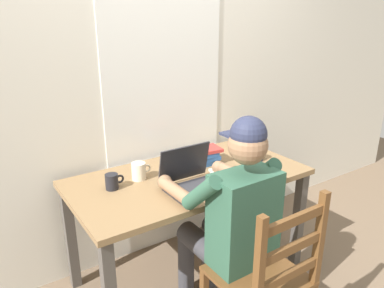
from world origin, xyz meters
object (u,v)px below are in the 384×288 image
(laptop, at_px, (192,179))
(book_stack_main, at_px, (205,156))
(coffee_mug_white, at_px, (139,171))
(desk, at_px, (189,189))
(wooden_chair, at_px, (266,280))
(coffee_mug_spare, at_px, (258,154))
(seated_person, at_px, (230,215))
(coffee_mug_dark, at_px, (112,181))
(computer_mouse, at_px, (237,179))

(laptop, height_order, book_stack_main, laptop)
(laptop, bearing_deg, coffee_mug_white, 126.81)
(desk, relative_size, wooden_chair, 1.54)
(coffee_mug_spare, xyz_separation_m, book_stack_main, (-0.34, 0.15, 0.01))
(laptop, relative_size, coffee_mug_white, 2.66)
(coffee_mug_white, relative_size, coffee_mug_spare, 1.06)
(seated_person, height_order, coffee_mug_dark, seated_person)
(seated_person, xyz_separation_m, coffee_mug_spare, (0.56, 0.40, 0.10))
(coffee_mug_white, height_order, coffee_mug_spare, coffee_mug_white)
(laptop, relative_size, computer_mouse, 3.30)
(seated_person, xyz_separation_m, laptop, (-0.04, 0.29, 0.11))
(wooden_chair, relative_size, coffee_mug_white, 7.65)
(wooden_chair, bearing_deg, coffee_mug_spare, 50.16)
(desk, distance_m, seated_person, 0.46)
(seated_person, bearing_deg, coffee_mug_dark, 129.22)
(seated_person, distance_m, coffee_mug_dark, 0.69)
(laptop, xyz_separation_m, coffee_mug_dark, (-0.39, 0.24, -0.01))
(coffee_mug_white, distance_m, coffee_mug_dark, 0.19)
(laptop, bearing_deg, coffee_mug_spare, 9.35)
(desk, bearing_deg, coffee_mug_dark, 170.43)
(seated_person, relative_size, laptop, 3.79)
(coffee_mug_dark, bearing_deg, coffee_mug_spare, -7.78)
(coffee_mug_spare, relative_size, book_stack_main, 0.57)
(coffee_mug_dark, distance_m, book_stack_main, 0.66)
(coffee_mug_dark, distance_m, coffee_mug_spare, 1.01)
(seated_person, distance_m, coffee_mug_spare, 0.70)
(seated_person, bearing_deg, laptop, 98.56)
(coffee_mug_white, bearing_deg, coffee_mug_dark, -169.28)
(laptop, bearing_deg, desk, 62.38)
(coffee_mug_white, distance_m, coffee_mug_spare, 0.83)
(computer_mouse, bearing_deg, desk, 127.91)
(coffee_mug_dark, bearing_deg, desk, -9.57)
(wooden_chair, bearing_deg, desk, 87.05)
(coffee_mug_spare, distance_m, book_stack_main, 0.37)
(coffee_mug_spare, bearing_deg, book_stack_main, 155.46)
(computer_mouse, height_order, coffee_mug_dark, coffee_mug_dark)
(seated_person, distance_m, computer_mouse, 0.32)
(seated_person, distance_m, laptop, 0.32)
(seated_person, distance_m, wooden_chair, 0.36)
(desk, xyz_separation_m, coffee_mug_dark, (-0.47, 0.08, 0.14))
(computer_mouse, relative_size, coffee_mug_spare, 0.86)
(desk, bearing_deg, laptop, -117.62)
(coffee_mug_dark, height_order, book_stack_main, book_stack_main)
(computer_mouse, height_order, coffee_mug_spare, coffee_mug_spare)
(wooden_chair, relative_size, book_stack_main, 4.65)
(coffee_mug_white, height_order, coffee_mug_dark, coffee_mug_white)
(wooden_chair, bearing_deg, laptop, 94.41)
(desk, height_order, wooden_chair, wooden_chair)
(desk, distance_m, coffee_mug_dark, 0.50)
(computer_mouse, distance_m, coffee_mug_dark, 0.73)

